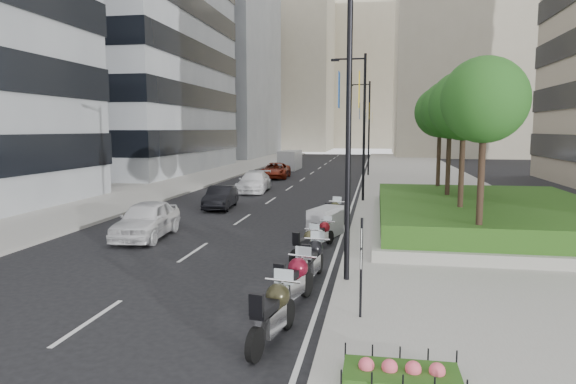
% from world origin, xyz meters
% --- Properties ---
extents(ground, '(160.00, 160.00, 0.00)m').
position_xyz_m(ground, '(0.00, 0.00, 0.00)').
color(ground, black).
rests_on(ground, ground).
extents(sidewalk_right, '(10.00, 100.00, 0.15)m').
position_xyz_m(sidewalk_right, '(9.00, 30.00, 0.07)').
color(sidewalk_right, '#9E9B93').
rests_on(sidewalk_right, ground).
extents(sidewalk_left, '(8.00, 100.00, 0.15)m').
position_xyz_m(sidewalk_left, '(-12.00, 30.00, 0.07)').
color(sidewalk_left, '#9E9B93').
rests_on(sidewalk_left, ground).
extents(lane_edge, '(0.12, 100.00, 0.01)m').
position_xyz_m(lane_edge, '(3.70, 30.00, 0.01)').
color(lane_edge, silver).
rests_on(lane_edge, ground).
extents(lane_centre, '(0.12, 100.00, 0.01)m').
position_xyz_m(lane_centre, '(-1.50, 30.00, 0.01)').
color(lane_centre, silver).
rests_on(lane_centre, ground).
extents(building_grey_far, '(22.00, 26.00, 30.00)m').
position_xyz_m(building_grey_far, '(-24.00, 70.00, 15.00)').
color(building_grey_far, gray).
rests_on(building_grey_far, ground).
extents(building_cream_right, '(28.00, 24.00, 36.00)m').
position_xyz_m(building_cream_right, '(22.00, 80.00, 18.00)').
color(building_cream_right, '#B7AD93').
rests_on(building_cream_right, ground).
extents(building_cream_left, '(26.00, 24.00, 34.00)m').
position_xyz_m(building_cream_left, '(-18.00, 100.00, 17.00)').
color(building_cream_left, '#B7AD93').
rests_on(building_cream_left, ground).
extents(building_cream_centre, '(30.00, 24.00, 38.00)m').
position_xyz_m(building_cream_centre, '(2.00, 120.00, 19.00)').
color(building_cream_centre, '#B7AD93').
rests_on(building_cream_centre, ground).
extents(planter, '(10.00, 14.00, 0.40)m').
position_xyz_m(planter, '(10.00, 10.00, 0.35)').
color(planter, '#A1A096').
rests_on(planter, sidewalk_right).
extents(hedge, '(9.40, 13.40, 0.80)m').
position_xyz_m(hedge, '(10.00, 10.00, 0.95)').
color(hedge, '#295016').
rests_on(hedge, planter).
extents(flower_bed, '(2.00, 1.00, 0.20)m').
position_xyz_m(flower_bed, '(5.60, -5.00, 0.25)').
color(flower_bed, '#295016').
rests_on(flower_bed, sidewalk_right).
extents(tree_0, '(2.80, 2.80, 6.30)m').
position_xyz_m(tree_0, '(8.50, 4.00, 5.42)').
color(tree_0, '#332319').
rests_on(tree_0, planter).
extents(tree_1, '(2.80, 2.80, 6.30)m').
position_xyz_m(tree_1, '(8.50, 8.00, 5.42)').
color(tree_1, '#332319').
rests_on(tree_1, planter).
extents(tree_2, '(2.80, 2.80, 6.30)m').
position_xyz_m(tree_2, '(8.50, 12.00, 5.42)').
color(tree_2, '#332319').
rests_on(tree_2, planter).
extents(tree_3, '(2.80, 2.80, 6.30)m').
position_xyz_m(tree_3, '(8.50, 16.00, 5.42)').
color(tree_3, '#332319').
rests_on(tree_3, planter).
extents(lamp_post_0, '(2.34, 0.45, 9.00)m').
position_xyz_m(lamp_post_0, '(4.14, 1.00, 5.07)').
color(lamp_post_0, black).
rests_on(lamp_post_0, ground).
extents(lamp_post_1, '(2.34, 0.45, 9.00)m').
position_xyz_m(lamp_post_1, '(4.14, 18.00, 5.07)').
color(lamp_post_1, black).
rests_on(lamp_post_1, ground).
extents(lamp_post_2, '(2.34, 0.45, 9.00)m').
position_xyz_m(lamp_post_2, '(4.14, 36.00, 5.07)').
color(lamp_post_2, black).
rests_on(lamp_post_2, ground).
extents(parking_sign, '(0.06, 0.32, 2.50)m').
position_xyz_m(parking_sign, '(4.80, -2.00, 1.46)').
color(parking_sign, black).
rests_on(parking_sign, ground).
extents(motorcycle_0, '(0.83, 2.45, 1.23)m').
position_xyz_m(motorcycle_0, '(3.02, -3.45, 0.66)').
color(motorcycle_0, black).
rests_on(motorcycle_0, ground).
extents(motorcycle_1, '(0.94, 2.39, 1.21)m').
position_xyz_m(motorcycle_1, '(3.08, -1.11, 0.65)').
color(motorcycle_1, black).
rests_on(motorcycle_1, ground).
extents(motorcycle_2, '(0.79, 2.38, 1.18)m').
position_xyz_m(motorcycle_2, '(3.28, 1.19, 0.63)').
color(motorcycle_2, black).
rests_on(motorcycle_2, ground).
extents(motorcycle_3, '(0.97, 2.01, 1.05)m').
position_xyz_m(motorcycle_3, '(2.81, 3.35, 0.56)').
color(motorcycle_3, black).
rests_on(motorcycle_3, ground).
extents(motorcycle_4, '(0.88, 1.88, 0.98)m').
position_xyz_m(motorcycle_4, '(3.10, 5.55, 0.52)').
color(motorcycle_4, black).
rests_on(motorcycle_4, ground).
extents(motorcycle_5, '(1.43, 2.20, 1.24)m').
position_xyz_m(motorcycle_5, '(3.03, 7.53, 0.62)').
color(motorcycle_5, black).
rests_on(motorcycle_5, ground).
extents(motorcycle_6, '(0.81, 2.29, 1.15)m').
position_xyz_m(motorcycle_6, '(3.17, 9.75, 0.62)').
color(motorcycle_6, black).
rests_on(motorcycle_6, ground).
extents(car_a, '(2.16, 4.64, 1.54)m').
position_xyz_m(car_a, '(-4.31, 6.09, 0.77)').
color(car_a, white).
rests_on(car_a, ground).
extents(car_b, '(1.67, 3.98, 1.28)m').
position_xyz_m(car_b, '(-3.66, 14.33, 0.64)').
color(car_b, black).
rests_on(car_b, ground).
extents(car_c, '(2.26, 5.06, 1.44)m').
position_xyz_m(car_c, '(-3.62, 22.26, 0.72)').
color(car_c, white).
rests_on(car_c, ground).
extents(car_d, '(2.62, 5.23, 1.42)m').
position_xyz_m(car_d, '(-4.14, 32.82, 0.71)').
color(car_d, maroon).
rests_on(car_d, ground).
extents(delivery_van, '(2.02, 5.10, 2.13)m').
position_xyz_m(delivery_van, '(-4.54, 43.04, 0.99)').
color(delivery_van, '#B6B7B9').
rests_on(delivery_van, ground).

